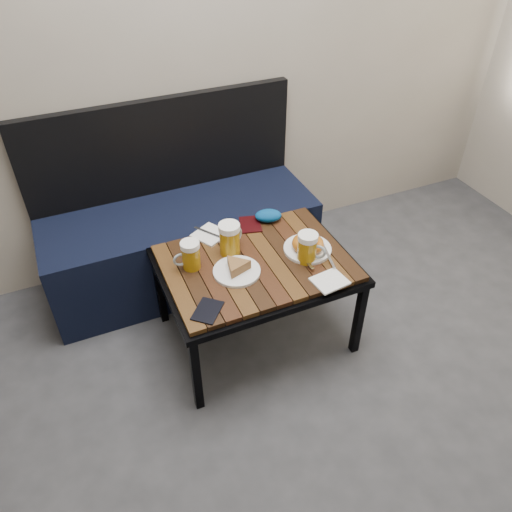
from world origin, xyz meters
name	(u,v)px	position (x,y,z in m)	size (l,w,h in m)	color
bench	(181,236)	(-0.16, 1.76, 0.27)	(1.40, 0.50, 0.95)	black
cafe_table	(256,269)	(0.03, 1.19, 0.43)	(0.84, 0.62, 0.47)	black
beer_mug_left	(190,255)	(-0.25, 1.26, 0.54)	(0.12, 0.08, 0.13)	#9F700C
beer_mug_centre	(230,238)	(-0.05, 1.29, 0.55)	(0.14, 0.12, 0.15)	#9F700C
beer_mug_right	(308,248)	(0.23, 1.10, 0.54)	(0.13, 0.12, 0.14)	#9F700C
plate_pie	(237,269)	(-0.08, 1.15, 0.49)	(0.20, 0.20, 0.06)	white
plate_bagel	(308,246)	(0.27, 1.16, 0.50)	(0.22, 0.28, 0.06)	white
napkin_left	(210,234)	(-0.09, 1.45, 0.48)	(0.18, 0.18, 0.01)	white
napkin_right	(330,281)	(0.25, 0.94, 0.48)	(0.15, 0.13, 0.01)	white
passport_navy	(208,311)	(-0.27, 0.98, 0.48)	(0.09, 0.13, 0.01)	black
passport_burgundy	(250,224)	(0.11, 1.45, 0.48)	(0.10, 0.13, 0.01)	black
knit_pouch	(268,216)	(0.21, 1.45, 0.50)	(0.13, 0.08, 0.06)	navy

